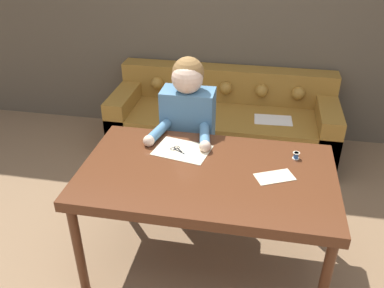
{
  "coord_description": "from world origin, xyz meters",
  "views": [
    {
      "loc": [
        0.35,
        -1.94,
        2.19
      ],
      "look_at": [
        -0.06,
        0.28,
        0.86
      ],
      "focal_mm": 38.0,
      "sensor_mm": 36.0,
      "label": 1
    }
  ],
  "objects": [
    {
      "name": "pattern_paper_offcut",
      "position": [
        0.47,
        0.15,
        0.76
      ],
      "size": [
        0.26,
        0.21,
        0.0
      ],
      "color": "beige",
      "rests_on": "dining_table"
    },
    {
      "name": "wall_back",
      "position": [
        0.0,
        2.13,
        1.3
      ],
      "size": [
        8.0,
        0.06,
        2.6
      ],
      "color": "brown",
      "rests_on": "ground_plane"
    },
    {
      "name": "couch",
      "position": [
        -0.01,
        1.71,
        0.29
      ],
      "size": [
        2.18,
        0.84,
        0.78
      ],
      "color": "olive",
      "rests_on": "ground_plane"
    },
    {
      "name": "pattern_paper_main",
      "position": [
        -0.14,
        0.35,
        0.76
      ],
      "size": [
        0.4,
        0.32,
        0.0
      ],
      "color": "beige",
      "rests_on": "dining_table"
    },
    {
      "name": "person",
      "position": [
        -0.18,
        0.75,
        0.67
      ],
      "size": [
        0.47,
        0.57,
        1.27
      ],
      "color": "#33281E",
      "rests_on": "ground_plane"
    },
    {
      "name": "dining_table",
      "position": [
        0.06,
        0.14,
        0.69
      ],
      "size": [
        1.59,
        0.93,
        0.76
      ],
      "color": "#562D19",
      "rests_on": "ground_plane"
    },
    {
      "name": "scissors",
      "position": [
        -0.16,
        0.33,
        0.76
      ],
      "size": [
        0.21,
        0.18,
        0.01
      ],
      "color": "silver",
      "rests_on": "dining_table"
    },
    {
      "name": "ground_plane",
      "position": [
        0.0,
        0.0,
        0.0
      ],
      "size": [
        16.0,
        16.0,
        0.0
      ],
      "primitive_type": "plane",
      "color": "#846647"
    },
    {
      "name": "thread_spool",
      "position": [
        0.61,
        0.39,
        0.78
      ],
      "size": [
        0.04,
        0.04,
        0.05
      ],
      "color": "#3366B2",
      "rests_on": "dining_table"
    }
  ]
}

